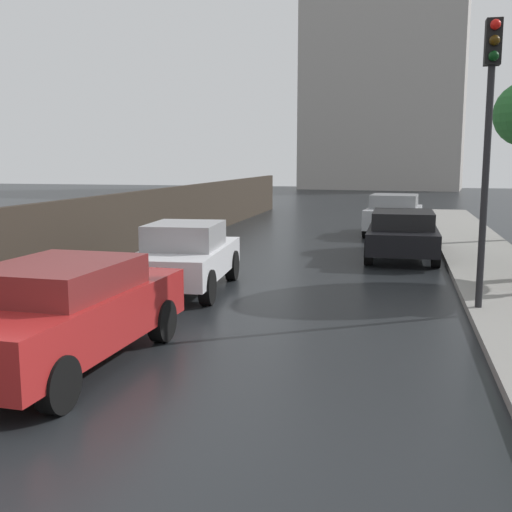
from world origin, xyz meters
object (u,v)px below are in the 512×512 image
Objects in this scene: car_white_near_kerb at (186,256)px; traffic_light at (489,114)px; car_silver_mid_road at (394,214)px; car_black_far_lane at (403,233)px; car_red_behind_camera at (61,311)px.

traffic_light is at bearing 167.26° from car_white_near_kerb.
car_silver_mid_road is at bearing -115.01° from car_white_near_kerb.
car_silver_mid_road reaches higher than car_black_far_lane.
traffic_light is at bearing -141.96° from car_red_behind_camera.
car_black_far_lane is 7.02m from traffic_light.
car_black_far_lane is at bearing -133.68° from car_white_near_kerb.
car_red_behind_camera is at bearing -112.83° from car_black_far_lane.
car_white_near_kerb is 7.05m from car_black_far_lane.
car_red_behind_camera is 0.87× the size of traffic_light.
car_red_behind_camera is 7.63m from traffic_light.
car_red_behind_camera reaches higher than car_black_far_lane.
car_white_near_kerb is at bearing -87.66° from car_red_behind_camera.
car_silver_mid_road is at bearing -102.25° from car_red_behind_camera.
car_silver_mid_road is 0.80× the size of traffic_light.
car_red_behind_camera is at bearing 85.69° from car_white_near_kerb.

